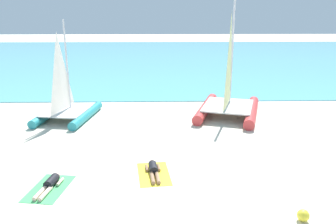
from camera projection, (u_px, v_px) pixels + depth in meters
ground_plane at (166, 108)px, 20.67m from camera, size 120.00×120.00×0.00m
ocean_water at (163, 58)px, 41.08m from camera, size 120.00×40.00×0.05m
sailboat_red at (228, 99)px, 18.90m from camera, size 4.38×5.53×6.30m
sailboat_teal at (66, 105)px, 18.35m from camera, size 3.10×4.28×5.13m
towel_left at (49, 188)px, 11.41m from camera, size 1.37×2.04×0.01m
sunbather_left at (50, 184)px, 11.44m from camera, size 0.64×1.57×0.30m
towel_right at (154, 174)px, 12.41m from camera, size 1.31×2.01×0.01m
sunbather_right at (154, 170)px, 12.44m from camera, size 0.59×1.57×0.30m
beach_ball at (303, 215)px, 9.64m from camera, size 0.34×0.34×0.34m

